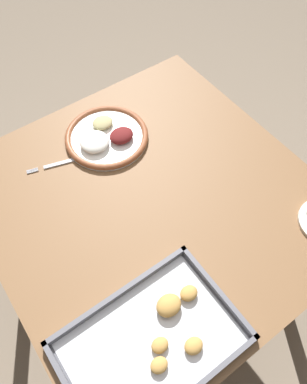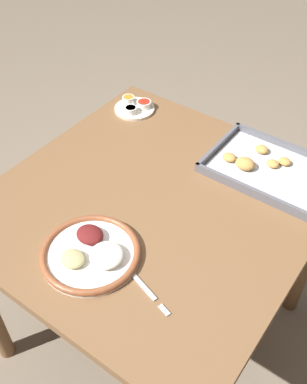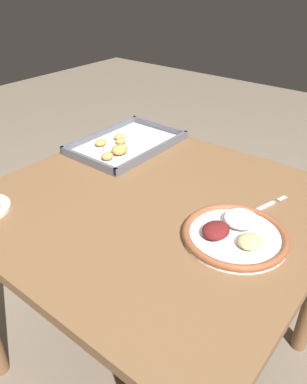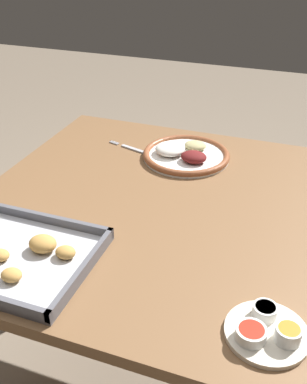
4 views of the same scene
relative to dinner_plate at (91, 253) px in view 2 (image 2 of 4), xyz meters
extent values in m
plane|color=#7A6B59|center=(0.01, 0.27, -0.77)|extent=(8.00, 8.00, 0.00)
cube|color=brown|center=(0.01, 0.27, -0.03)|extent=(0.93, 0.97, 0.03)
cylinder|color=brown|center=(-0.40, 0.71, -0.41)|extent=(0.06, 0.06, 0.72)
cylinder|color=white|center=(0.00, 0.00, -0.01)|extent=(0.27, 0.27, 0.01)
torus|color=brown|center=(0.00, 0.00, 0.00)|extent=(0.27, 0.27, 0.02)
ellipsoid|color=silver|center=(0.05, 0.01, 0.02)|extent=(0.09, 0.09, 0.03)
ellipsoid|color=maroon|center=(-0.04, 0.04, 0.01)|extent=(0.08, 0.07, 0.03)
ellipsoid|color=tan|center=(-0.02, -0.05, 0.01)|extent=(0.07, 0.06, 0.02)
cube|color=#B2B2B7|center=(0.15, 0.01, -0.01)|extent=(0.14, 0.05, 0.00)
cylinder|color=#B2B2B7|center=(0.25, -0.03, -0.01)|extent=(0.03, 0.01, 0.00)
cylinder|color=#B2B2B7|center=(0.25, -0.02, -0.01)|extent=(0.03, 0.01, 0.00)
cylinder|color=#B2B2B7|center=(0.25, -0.02, -0.01)|extent=(0.03, 0.01, 0.00)
cylinder|color=#B2B2B7|center=(0.26, -0.02, -0.01)|extent=(0.03, 0.01, 0.00)
cylinder|color=beige|center=(-0.34, 0.62, -0.01)|extent=(0.15, 0.15, 0.01)
cylinder|color=silver|center=(-0.37, 0.63, 0.01)|extent=(0.05, 0.05, 0.03)
cylinder|color=#C67F23|center=(-0.37, 0.63, 0.02)|extent=(0.04, 0.04, 0.01)
cylinder|color=silver|center=(-0.33, 0.59, 0.01)|extent=(0.05, 0.05, 0.02)
cylinder|color=#51992D|center=(-0.33, 0.59, 0.02)|extent=(0.04, 0.04, 0.01)
cylinder|color=silver|center=(-0.31, 0.65, 0.01)|extent=(0.06, 0.06, 0.02)
cylinder|color=#B22819|center=(-0.31, 0.65, 0.02)|extent=(0.05, 0.05, 0.01)
cube|color=#595960|center=(0.25, 0.60, -0.01)|extent=(0.42, 0.28, 0.01)
cube|color=silver|center=(0.25, 0.60, -0.01)|extent=(0.38, 0.26, 0.00)
cube|color=#595960|center=(0.25, 0.46, 0.01)|extent=(0.42, 0.01, 0.02)
cube|color=#595960|center=(0.25, 0.73, 0.01)|extent=(0.42, 0.01, 0.02)
cube|color=#595960|center=(0.04, 0.60, 0.01)|extent=(0.01, 0.28, 0.02)
ellipsoid|color=#C18E47|center=(0.17, 0.56, 0.01)|extent=(0.06, 0.05, 0.04)
ellipsoid|color=#C18E47|center=(0.17, 0.66, 0.01)|extent=(0.05, 0.04, 0.02)
ellipsoid|color=#C18E47|center=(0.26, 0.65, 0.01)|extent=(0.04, 0.04, 0.02)
ellipsoid|color=#C18E47|center=(0.11, 0.56, 0.01)|extent=(0.05, 0.04, 0.03)
ellipsoid|color=#C18E47|center=(0.24, 0.62, 0.01)|extent=(0.04, 0.04, 0.02)
camera|label=1|loc=(0.35, 0.75, 0.92)|focal=35.00mm
camera|label=2|loc=(0.58, -0.51, 0.95)|focal=42.00mm
camera|label=3|loc=(-0.72, -0.31, 0.59)|focal=35.00mm
camera|label=4|loc=(-0.34, 1.22, 0.63)|focal=42.00mm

